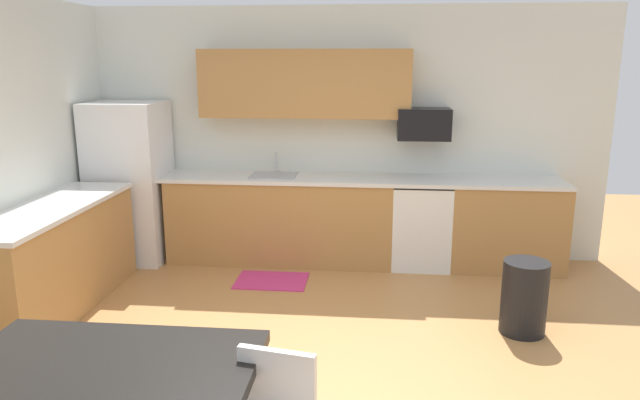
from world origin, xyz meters
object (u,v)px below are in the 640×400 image
Objects in this scene: microwave at (424,124)px; dining_table at (104,379)px; oven_range at (420,223)px; refrigerator at (130,182)px; trash_bin at (524,297)px.

microwave is 0.39× the size of dining_table.
oven_range reaches higher than dining_table.
refrigerator reaches higher than microwave.
dining_table is at bearing -68.94° from refrigerator.
dining_table is at bearing -113.95° from microwave.
refrigerator is at bearing -176.70° from microwave.
refrigerator is at bearing 159.01° from trash_bin.
refrigerator is 3.15m from oven_range.
refrigerator reaches higher than trash_bin.
refrigerator is 3.17× the size of microwave.
microwave reaches higher than dining_table.
microwave is 2.17m from trash_bin.
microwave is at bearing 66.05° from dining_table.
oven_range is at bearing -90.00° from microwave.
refrigerator is 3.93m from dining_table.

